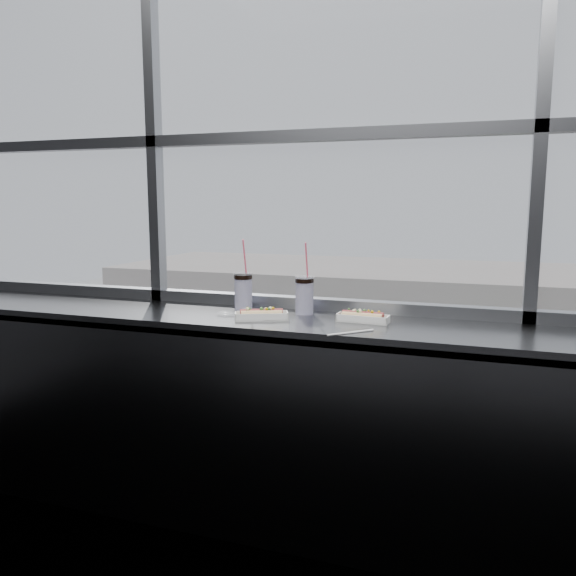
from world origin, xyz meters
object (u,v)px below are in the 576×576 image
(soda_cup_left, at_px, (243,289))
(tree_left, at_px, (303,360))
(hotdog_tray_left, at_px, (261,315))
(car_far_a, at_px, (262,418))
(wrapper, at_px, (225,313))
(pedestrian_b, at_px, (431,408))
(pedestrian_a, at_px, (331,409))
(car_near_c, at_px, (476,545))
(soda_cup_right, at_px, (304,293))
(hotdog_tray_right, at_px, (363,317))
(loose_straw, at_px, (351,333))
(car_far_b, at_px, (534,457))
(tree_center, at_px, (485,373))

(soda_cup_left, bearing_deg, tree_left, 106.63)
(hotdog_tray_left, bearing_deg, soda_cup_left, 107.57)
(hotdog_tray_left, xyz_separation_m, car_far_a, (-9.64, 24.35, -10.96))
(wrapper, distance_m, pedestrian_b, 31.14)
(car_far_a, height_order, pedestrian_a, car_far_a)
(car_near_c, relative_size, pedestrian_b, 2.80)
(soda_cup_left, xyz_separation_m, pedestrian_a, (-6.40, 27.06, -11.19))
(wrapper, distance_m, car_near_c, 19.80)
(soda_cup_right, xyz_separation_m, pedestrian_a, (-6.74, 27.06, -11.19))
(hotdog_tray_right, distance_m, tree_left, 30.91)
(loose_straw, xyz_separation_m, car_far_a, (-10.12, 24.50, -10.94))
(hotdog_tray_left, distance_m, soda_cup_right, 0.27)
(car_far_b, bearing_deg, soda_cup_right, 179.10)
(tree_left, bearing_deg, tree_center, -0.00)
(wrapper, bearing_deg, soda_cup_right, 25.81)
(car_far_b, bearing_deg, hotdog_tray_left, 178.82)
(car_far_a, bearing_deg, tree_left, -18.66)
(loose_straw, bearing_deg, tree_center, 42.81)
(soda_cup_left, bearing_deg, hotdog_tray_right, -8.61)
(hotdog_tray_left, distance_m, tree_left, 30.88)
(soda_cup_right, xyz_separation_m, pedestrian_b, (-1.28, 28.92, -11.15))
(loose_straw, bearing_deg, pedestrian_b, 48.23)
(hotdog_tray_right, height_order, pedestrian_b, hotdog_tray_right)
(pedestrian_b, bearing_deg, car_far_a, 29.31)
(car_far_b, bearing_deg, tree_left, 80.02)
(car_far_b, bearing_deg, soda_cup_left, 178.32)
(car_near_c, bearing_deg, hotdog_tray_left, 174.81)
(car_near_c, distance_m, pedestrian_b, 13.03)
(tree_left, bearing_deg, car_far_b, -17.81)
(car_near_c, distance_m, pedestrian_a, 13.51)
(hotdog_tray_left, height_order, car_far_a, hotdog_tray_left)
(soda_cup_left, relative_size, pedestrian_a, 0.19)
(car_near_c, height_order, car_far_a, car_far_a)
(loose_straw, distance_m, car_far_a, 28.67)
(car_far_a, bearing_deg, soda_cup_right, -161.81)
(wrapper, relative_size, car_near_c, 0.02)
(wrapper, bearing_deg, tree_center, 86.33)
(wrapper, height_order, tree_left, wrapper)
(hotdog_tray_right, bearing_deg, pedestrian_b, 96.13)
(car_near_c, bearing_deg, tree_left, 39.38)
(soda_cup_right, height_order, pedestrian_a, soda_cup_right)
(pedestrian_a, relative_size, tree_center, 0.37)
(wrapper, bearing_deg, loose_straw, -14.61)
(soda_cup_left, relative_size, car_near_c, 0.07)
(loose_straw, bearing_deg, wrapper, 120.49)
(car_far_b, height_order, pedestrian_a, pedestrian_a)
(pedestrian_b, bearing_deg, hotdog_tray_right, 93.17)
(car_far_b, xyz_separation_m, tree_center, (-2.25, 4.00, 2.63))
(hotdog_tray_right, bearing_deg, soda_cup_left, 174.36)
(hotdog_tray_right, bearing_deg, soda_cup_right, 165.62)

